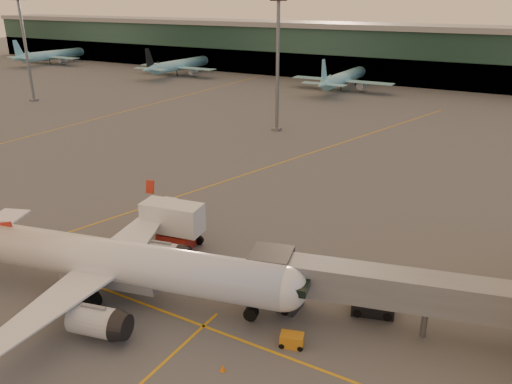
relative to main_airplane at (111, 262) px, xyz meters
The scene contains 12 objects.
ground 7.39m from the main_airplane, 45.17° to the right, with size 600.00×600.00×0.00m, color #4C4F54.
taxi_markings 40.14m from the main_airplane, 93.94° to the left, with size 100.12×173.00×0.01m.
terminal 137.37m from the main_airplane, 88.09° to the left, with size 400.00×20.00×17.60m.
mast_west_far 103.54m from the main_airplane, 146.10° to the left, with size 2.40×2.40×25.60m.
mast_west_near 64.31m from the main_airplane, 104.10° to the left, with size 2.40×2.40×25.60m.
distant_aircraft_row 114.50m from the main_airplane, 82.26° to the left, with size 350.00×34.00×13.00m.
main_airplane is the anchor object (origin of this frame).
jet_bridge 28.32m from the main_airplane, 17.57° to the left, with size 29.65×10.24×5.55m.
catering_truck 10.63m from the main_airplane, 97.76° to the left, with size 6.89×3.83×5.06m.
gpu_cart 17.39m from the main_airplane, ahead, with size 2.09×1.60×1.08m.
pushback_tug 23.21m from the main_airplane, 23.46° to the left, with size 3.97×2.86×1.84m.
cone_fwd 14.63m from the main_airplane, 13.12° to the right, with size 0.42×0.42×0.53m.
Camera 1 is at (25.89, -22.73, 25.44)m, focal length 35.00 mm.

